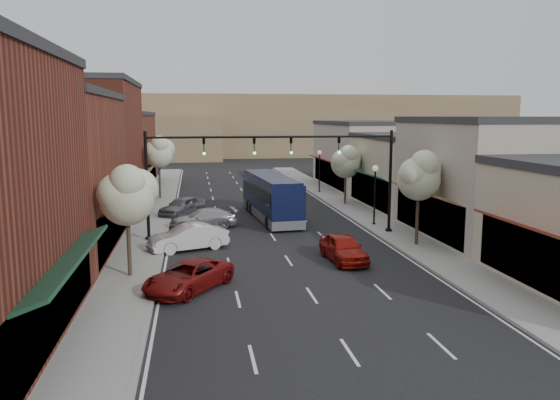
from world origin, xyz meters
name	(u,v)px	position (x,y,z in m)	size (l,w,h in m)	color
ground	(295,271)	(0.00, 0.00, 0.00)	(160.00, 160.00, 0.00)	black
sidewalk_left	(154,212)	(-8.40, 18.50, 0.07)	(2.80, 73.00, 0.15)	gray
sidewalk_right	(351,207)	(8.40, 18.50, 0.07)	(2.80, 73.00, 0.15)	gray
curb_left	(171,212)	(-7.00, 18.50, 0.07)	(0.25, 73.00, 0.17)	gray
curb_right	(335,207)	(7.00, 18.50, 0.07)	(0.25, 73.00, 0.17)	gray
bldg_left_midnear	(32,174)	(-14.23, 6.00, 4.66)	(10.14, 14.10, 9.40)	brown
bldg_left_midfar	(80,147)	(-14.24, 20.00, 5.40)	(10.14, 14.10, 10.90)	maroon
bldg_left_far	(110,150)	(-14.22, 36.00, 4.16)	(10.14, 18.10, 8.40)	brown
bldg_right_midnear	(485,178)	(13.72, 6.00, 3.91)	(9.14, 12.10, 7.90)	#B5A89B
bldg_right_midfar	(412,171)	(13.70, 18.00, 3.17)	(9.14, 12.10, 6.40)	#C2B99A
bldg_right_far	(363,155)	(13.71, 32.00, 3.66)	(9.14, 16.10, 7.40)	#B5A89B
hill_far	(217,125)	(0.00, 90.00, 6.00)	(120.00, 30.00, 12.00)	#7A6647
hill_near	(83,138)	(-25.00, 78.00, 4.00)	(50.00, 20.00, 8.00)	#7A6647
signal_mast_right	(356,166)	(5.62, 8.00, 4.62)	(8.22, 0.46, 7.00)	black
signal_mast_left	(185,169)	(-5.62, 8.00, 4.62)	(8.22, 0.46, 7.00)	black
tree_right_near	(420,175)	(8.35, 3.94, 4.45)	(2.85, 2.65, 5.95)	#47382B
tree_right_far	(346,161)	(8.35, 19.94, 3.99)	(2.85, 2.65, 5.43)	#47382B
tree_left_near	(128,194)	(-8.25, -0.06, 4.22)	(2.85, 2.65, 5.69)	#47382B
tree_left_far	(159,152)	(-8.25, 25.94, 4.60)	(2.85, 2.65, 6.13)	#47382B
lamp_post_near	(375,185)	(7.80, 10.50, 3.01)	(0.44, 0.44, 4.44)	black
lamp_post_far	(320,164)	(7.80, 28.00, 3.01)	(0.44, 0.44, 4.44)	black
coach_bus	(271,196)	(0.80, 14.56, 1.77)	(3.34, 11.22, 3.38)	#0D1437
red_hatchback	(343,248)	(2.96, 1.42, 0.75)	(1.77, 4.40, 1.50)	maroon
parked_car_a	(188,276)	(-5.43, -2.38, 0.67)	(2.22, 4.81, 1.34)	maroon
parked_car_b	(188,237)	(-5.50, 5.34, 0.77)	(1.63, 4.69, 1.54)	silver
parked_car_c	(203,218)	(-4.48, 11.80, 0.69)	(1.94, 4.77, 1.38)	#A8A9AE
parked_car_d	(183,206)	(-6.03, 16.94, 0.78)	(1.84, 4.56, 1.55)	slate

